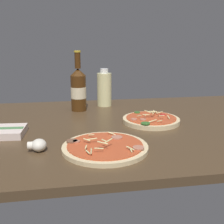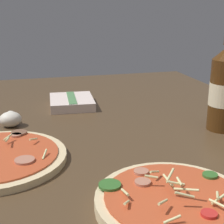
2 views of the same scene
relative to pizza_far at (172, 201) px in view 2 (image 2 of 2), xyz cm
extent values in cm
cube|color=#4C3823|center=(-15.51, 0.23, -2.25)|extent=(160.00, 90.00, 2.50)
cylinder|color=#B7755B|center=(-29.96, -21.16, 0.76)|extent=(2.20, 2.20, 0.40)
cylinder|color=brown|center=(-31.25, -20.55, 0.76)|extent=(3.35, 3.35, 0.40)
cylinder|color=#B7755B|center=(-17.31, -19.66, 0.76)|extent=(3.48, 3.48, 0.40)
cylinder|color=beige|center=(-18.40, -16.18, 0.97)|extent=(2.60, 1.25, 1.13)
cylinder|color=beige|center=(-25.13, -17.84, 1.42)|extent=(1.86, 1.72, 0.88)
cylinder|color=beige|center=(-25.35, -22.66, 1.78)|extent=(2.99, 0.79, 0.76)
cylinder|color=beige|center=(-26.90, -22.66, 1.63)|extent=(2.15, 1.75, 0.66)
cylinder|color=beige|center=(0.03, 0.00, -0.15)|extent=(22.17, 22.17, 1.71)
cylinder|color=#C14C28|center=(0.03, 0.00, 0.85)|extent=(19.51, 19.51, 0.30)
cylinder|color=red|center=(5.62, 2.51, 1.20)|extent=(2.11, 2.11, 0.40)
cylinder|color=#336628|center=(-3.58, 7.98, 1.20)|extent=(2.36, 2.36, 0.40)
cylinder|color=#B7755B|center=(-4.13, -2.85, 1.20)|extent=(2.44, 2.44, 0.40)
cylinder|color=#336628|center=(-4.58, -7.78, 1.20)|extent=(3.33, 3.33, 0.40)
cylinder|color=#B7755B|center=(-7.39, -1.93, 1.20)|extent=(2.39, 2.39, 0.40)
cylinder|color=beige|center=(3.44, 5.32, 1.74)|extent=(1.40, 3.13, 1.01)
cylinder|color=beige|center=(0.38, 0.60, 3.04)|extent=(0.88, 2.54, 0.83)
cylinder|color=beige|center=(-5.07, -0.65, 2.14)|extent=(1.51, 2.04, 1.07)
cylinder|color=beige|center=(2.89, 5.29, 1.82)|extent=(2.26, 1.52, 0.71)
cylinder|color=beige|center=(-3.04, -1.97, 2.55)|extent=(0.92, 2.00, 0.64)
cylinder|color=beige|center=(3.26, -2.79, 2.32)|extent=(1.74, 2.02, 0.86)
cylinder|color=beige|center=(1.45, 1.35, 2.48)|extent=(2.31, 2.96, 0.83)
cylinder|color=beige|center=(-1.38, 0.71, 3.39)|extent=(2.48, 2.25, 0.92)
cylinder|color=beige|center=(6.06, -2.74, 1.62)|extent=(0.39, 2.30, 1.01)
cylinder|color=beige|center=(3.18, 0.30, 2.86)|extent=(1.09, 2.59, 0.98)
cylinder|color=beige|center=(0.43, 0.79, 3.24)|extent=(2.10, 0.63, 0.41)
cylinder|color=beige|center=(1.06, -6.93, 1.56)|extent=(1.74, 1.38, 0.96)
cylinder|color=beige|center=(4.83, 4.42, 1.75)|extent=(3.10, 1.57, 0.50)
cylinder|color=beige|center=(-1.48, -6.40, 1.57)|extent=(3.01, 0.39, 1.11)
cylinder|color=beige|center=(-1.94, 0.72, 2.22)|extent=(3.21, 0.47, 0.58)
cylinder|color=white|center=(-42.86, -22.44, 0.78)|extent=(2.29, 2.29, 2.29)
ellipsoid|color=silver|center=(-40.82, -22.44, 0.78)|extent=(4.33, 5.09, 3.57)
cube|color=beige|center=(-54.00, -6.17, 0.20)|extent=(15.05, 12.90, 2.40)
cube|color=#4C7F4C|center=(-54.00, -6.17, 1.48)|extent=(13.62, 3.14, 0.16)
camera|label=1|loc=(-32.67, -101.23, 30.35)|focal=45.00mm
camera|label=2|loc=(38.56, -18.81, 26.34)|focal=55.00mm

